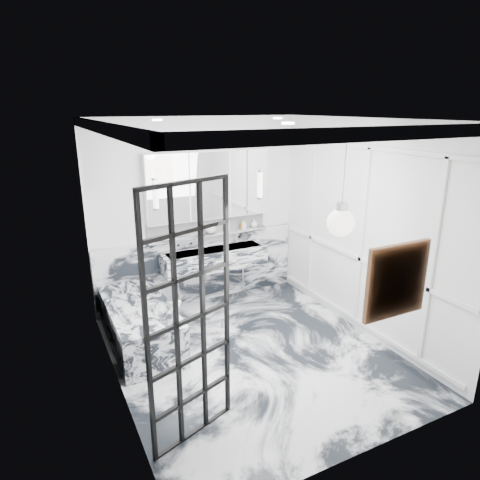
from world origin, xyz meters
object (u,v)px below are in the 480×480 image
trough_sink (214,259)px  mirror_cabinet (208,185)px  crittall_door (190,319)px  bathtub (140,324)px

trough_sink → mirror_cabinet: 1.10m
trough_sink → mirror_cabinet: size_ratio=0.84×
crittall_door → trough_sink: crittall_door is taller
mirror_cabinet → trough_sink: bearing=-90.0°
crittall_door → bathtub: (-0.05, 1.80, -0.91)m
crittall_door → trough_sink: 2.81m
trough_sink → bathtub: 1.55m
mirror_cabinet → bathtub: 2.20m
trough_sink → bathtub: (-1.33, -0.66, -0.45)m
bathtub → crittall_door: bearing=-88.4°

